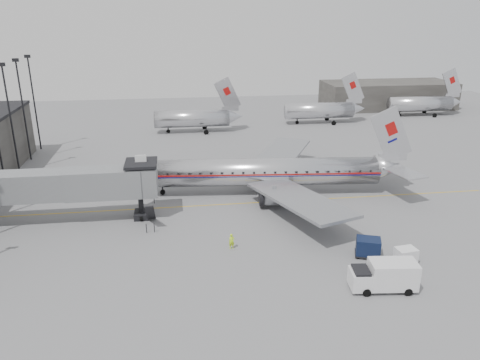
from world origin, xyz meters
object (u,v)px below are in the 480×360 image
at_px(baggage_cart_navy, 368,247).
at_px(service_van, 384,275).
at_px(baggage_cart_white, 406,255).
at_px(ramp_worker, 232,241).
at_px(airliner, 272,172).

bearing_deg(baggage_cart_navy, service_van, -79.65).
height_order(baggage_cart_white, ramp_worker, ramp_worker).
relative_size(airliner, baggage_cart_white, 16.89).
distance_m(airliner, service_van, 23.22).
bearing_deg(ramp_worker, baggage_cart_white, -25.47).
bearing_deg(service_van, baggage_cart_white, 51.06).
bearing_deg(airliner, baggage_cart_navy, -66.50).
xyz_separation_m(service_van, ramp_worker, (-11.47, 8.71, -0.55)).
height_order(service_van, ramp_worker, service_van).
xyz_separation_m(baggage_cart_navy, ramp_worker, (-12.40, 3.24, -0.18)).
height_order(baggage_cart_navy, baggage_cart_white, baggage_cart_navy).
distance_m(baggage_cart_navy, baggage_cart_white, 3.35).
relative_size(baggage_cart_navy, baggage_cart_white, 1.33).
bearing_deg(baggage_cart_navy, airliner, 128.04).
bearing_deg(baggage_cart_white, service_van, -143.29).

